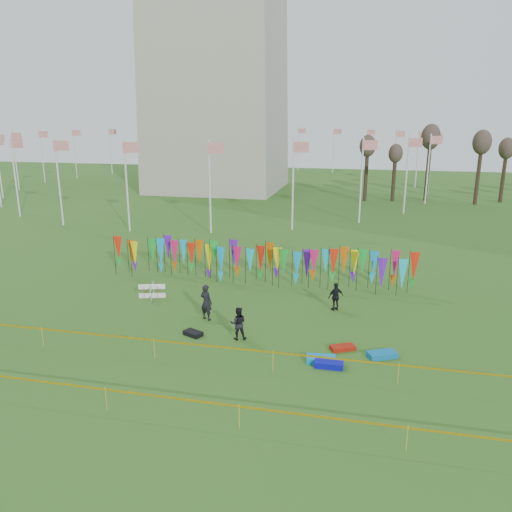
% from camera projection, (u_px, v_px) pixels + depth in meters
% --- Properties ---
extents(ground, '(160.00, 160.00, 0.00)m').
position_uv_depth(ground, '(213.00, 341.00, 22.59)').
color(ground, '#2D5919').
rests_on(ground, ground).
extents(flagpole_ring, '(57.40, 56.16, 8.00)m').
position_uv_depth(flagpole_ring, '(220.00, 160.00, 69.57)').
color(flagpole_ring, silver).
rests_on(flagpole_ring, ground).
extents(banner_row, '(18.64, 0.64, 2.37)m').
position_uv_depth(banner_row, '(260.00, 259.00, 30.27)').
color(banner_row, black).
rests_on(banner_row, ground).
extents(caution_tape_near, '(26.00, 0.02, 0.90)m').
position_uv_depth(caution_tape_near, '(192.00, 345.00, 20.43)').
color(caution_tape_near, yellow).
rests_on(caution_tape_near, ground).
extents(caution_tape_far, '(26.00, 0.02, 0.90)m').
position_uv_depth(caution_tape_far, '(151.00, 396.00, 16.68)').
color(caution_tape_far, yellow).
rests_on(caution_tape_far, ground).
extents(box_kite, '(0.75, 0.75, 0.84)m').
position_uv_depth(box_kite, '(152.00, 291.00, 27.82)').
color(box_kite, red).
rests_on(box_kite, ground).
extents(person_left, '(0.79, 0.68, 1.83)m').
position_uv_depth(person_left, '(206.00, 302.00, 24.76)').
color(person_left, black).
rests_on(person_left, ground).
extents(person_mid, '(0.84, 0.63, 1.54)m').
position_uv_depth(person_mid, '(238.00, 323.00, 22.60)').
color(person_mid, black).
rests_on(person_mid, ground).
extents(person_right, '(1.01, 0.91, 1.50)m').
position_uv_depth(person_right, '(336.00, 297.00, 26.02)').
color(person_right, black).
rests_on(person_right, ground).
extents(kite_bag_turquoise, '(1.26, 0.73, 0.24)m').
position_uv_depth(kite_bag_turquoise, '(321.00, 359.00, 20.64)').
color(kite_bag_turquoise, '#0D86CA').
rests_on(kite_bag_turquoise, ground).
extents(kite_bag_blue, '(1.17, 0.62, 0.24)m').
position_uv_depth(kite_bag_blue, '(329.00, 364.00, 20.26)').
color(kite_bag_blue, '#0B0DB9').
rests_on(kite_bag_blue, ground).
extents(kite_bag_red, '(1.17, 0.91, 0.19)m').
position_uv_depth(kite_bag_red, '(343.00, 348.00, 21.71)').
color(kite_bag_red, '#A91A0B').
rests_on(kite_bag_red, ground).
extents(kite_bag_black, '(1.00, 0.81, 0.20)m').
position_uv_depth(kite_bag_black, '(193.00, 333.00, 23.15)').
color(kite_bag_black, black).
rests_on(kite_bag_black, ground).
extents(kite_bag_teal, '(1.35, 1.06, 0.23)m').
position_uv_depth(kite_bag_teal, '(382.00, 355.00, 21.05)').
color(kite_bag_teal, '#0C6BB4').
rests_on(kite_bag_teal, ground).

